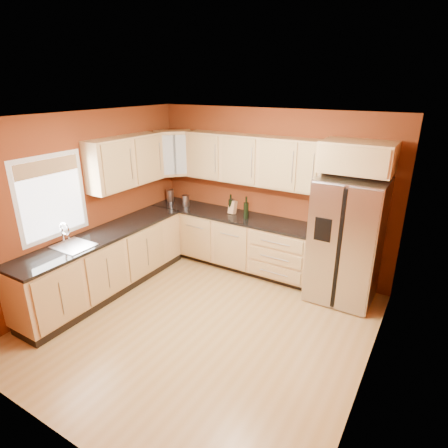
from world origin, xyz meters
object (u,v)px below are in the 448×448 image
Objects in this scene: knife_block at (233,207)px; soap_dispenser at (310,224)px; refrigerator at (346,241)px; wine_bottle_a at (231,204)px; canister_left at (170,195)px.

knife_block is 1.34m from soap_dispenser.
refrigerator is 1.90m from knife_block.
knife_block is at bearing 20.59° from wine_bottle_a.
canister_left is 2.65m from soap_dispenser.
canister_left is 1.31m from knife_block.
refrigerator reaches higher than wine_bottle_a.
refrigerator is at bearing 0.53° from knife_block.
canister_left is at bearing 178.56° from soap_dispenser.
refrigerator is 8.17× the size of canister_left.
soap_dispenser is at bearing 1.23° from knife_block.
canister_left is at bearing -175.91° from knife_block.
refrigerator is at bearing -5.24° from soap_dispenser.
canister_left is (-3.20, 0.12, 0.14)m from refrigerator.
refrigerator is 3.21m from canister_left.
soap_dispenser is at bearing -1.44° from canister_left.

